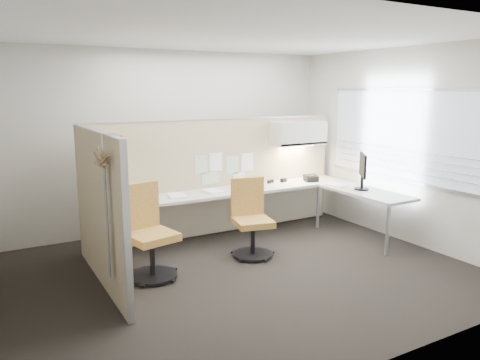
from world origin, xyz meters
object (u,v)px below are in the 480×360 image
chair_left (148,235)px  chair_right (251,221)px  phone (311,178)px  desk (255,198)px  monitor (363,169)px

chair_left → chair_right: bearing=-10.8°
chair_left → chair_right: 1.44m
chair_left → phone: 3.13m
chair_left → phone: size_ratio=4.57×
phone → chair_right: bearing=-143.3°
chair_left → chair_right: size_ratio=1.08×
desk → chair_left: (-1.90, -0.70, -0.09)m
chair_right → monitor: 1.93m
desk → phone: 1.13m
desk → chair_right: 0.82m
chair_right → phone: bearing=37.3°
chair_right → phone: chair_right is taller
chair_right → monitor: bearing=7.4°
chair_left → monitor: (3.27, -0.10, 0.53)m
desk → chair_right: chair_right is taller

